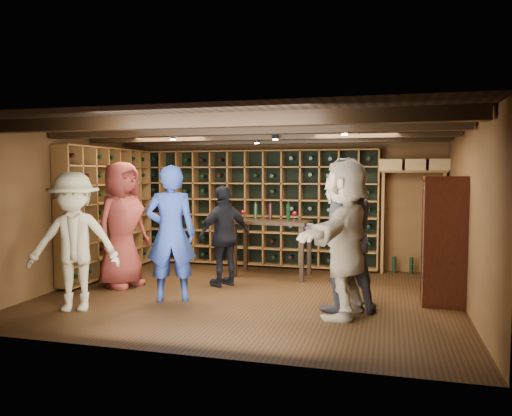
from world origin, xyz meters
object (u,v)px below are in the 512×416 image
(guest_woman_black, at_px, (225,236))
(guest_beige, at_px, (345,238))
(guest_red_floral, at_px, (122,225))
(man_blue_shirt, at_px, (171,233))
(guest_khaki, at_px, (74,242))
(man_grey_suit, at_px, (342,235))
(tasting_table, at_px, (272,228))
(display_cabinet, at_px, (443,243))

(guest_woman_black, distance_m, guest_beige, 2.37)
(guest_red_floral, bearing_deg, man_blue_shirt, -103.75)
(guest_khaki, bearing_deg, man_grey_suit, -7.02)
(guest_khaki, distance_m, tasting_table, 3.46)
(display_cabinet, bearing_deg, man_grey_suit, -153.33)
(guest_woman_black, bearing_deg, tasting_table, -173.73)
(tasting_table, bearing_deg, guest_khaki, -121.79)
(display_cabinet, distance_m, tasting_table, 2.99)
(display_cabinet, xyz_separation_m, man_grey_suit, (-1.32, -0.66, 0.15))
(guest_woman_black, xyz_separation_m, tasting_table, (0.57, 0.92, 0.05))
(man_grey_suit, xyz_separation_m, guest_khaki, (-3.42, -0.88, -0.09))
(guest_red_floral, distance_m, guest_woman_black, 1.65)
(tasting_table, bearing_deg, guest_woman_black, -117.71)
(guest_khaki, xyz_separation_m, guest_beige, (3.49, 0.66, 0.08))
(guest_red_floral, bearing_deg, guest_beige, -86.71)
(man_grey_suit, xyz_separation_m, guest_beige, (0.07, -0.21, -0.01))
(man_blue_shirt, xyz_separation_m, man_grey_suit, (2.39, 0.09, 0.04))
(man_blue_shirt, height_order, tasting_table, man_blue_shirt)
(display_cabinet, distance_m, guest_red_floral, 4.85)
(display_cabinet, relative_size, guest_woman_black, 1.08)
(guest_woman_black, bearing_deg, display_cabinet, 122.23)
(guest_woman_black, distance_m, guest_khaki, 2.39)
(man_grey_suit, bearing_deg, guest_beige, 88.17)
(display_cabinet, height_order, tasting_table, display_cabinet)
(guest_woman_black, xyz_separation_m, guest_khaki, (-1.46, -1.88, 0.10))
(man_blue_shirt, distance_m, guest_khaki, 1.30)
(guest_woman_black, distance_m, tasting_table, 1.08)
(man_blue_shirt, height_order, guest_beige, guest_beige)
(display_cabinet, height_order, guest_beige, guest_beige)
(guest_beige, relative_size, tasting_table, 1.47)
(display_cabinet, bearing_deg, tasting_table, 155.03)
(tasting_table, bearing_deg, man_blue_shirt, -112.34)
(man_grey_suit, relative_size, guest_khaki, 1.10)
(tasting_table, bearing_deg, display_cabinet, -20.76)
(man_grey_suit, bearing_deg, guest_red_floral, -27.67)
(guest_woman_black, xyz_separation_m, guest_beige, (2.02, -1.22, 0.19))
(man_blue_shirt, bearing_deg, man_grey_suit, 160.42)
(display_cabinet, xyz_separation_m, man_blue_shirt, (-3.71, -0.75, 0.11))
(display_cabinet, bearing_deg, guest_red_floral, -178.47)
(guest_red_floral, relative_size, tasting_table, 1.47)
(guest_khaki, bearing_deg, guest_woman_black, 30.73)
(guest_beige, bearing_deg, display_cabinet, 139.03)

